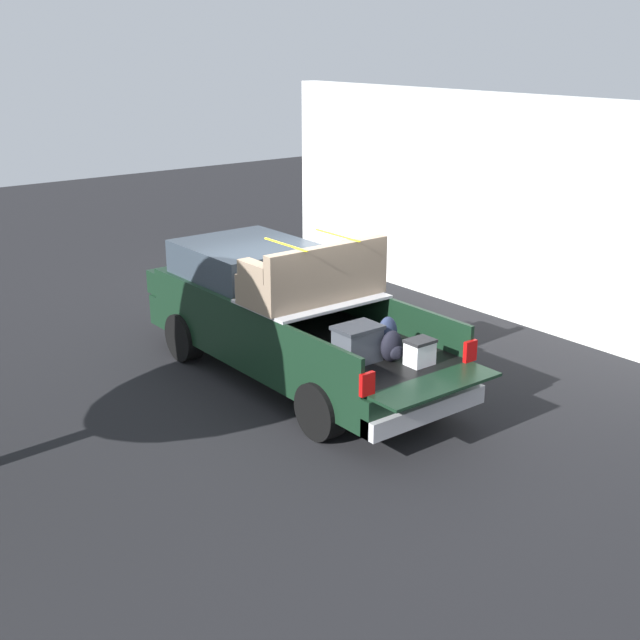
# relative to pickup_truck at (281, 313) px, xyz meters

# --- Properties ---
(ground_plane) EXTENTS (40.00, 40.00, 0.00)m
(ground_plane) POSITION_rel_pickup_truck_xyz_m (-0.35, -0.00, -0.95)
(ground_plane) COLOR black
(pickup_truck) EXTENTS (6.05, 2.06, 2.23)m
(pickup_truck) POSITION_rel_pickup_truck_xyz_m (0.00, 0.00, 0.00)
(pickup_truck) COLOR black
(pickup_truck) RESTS_ON ground_plane
(building_facade) EXTENTS (10.73, 0.36, 3.96)m
(building_facade) POSITION_rel_pickup_truck_xyz_m (0.33, -4.86, 1.03)
(building_facade) COLOR white
(building_facade) RESTS_ON ground_plane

